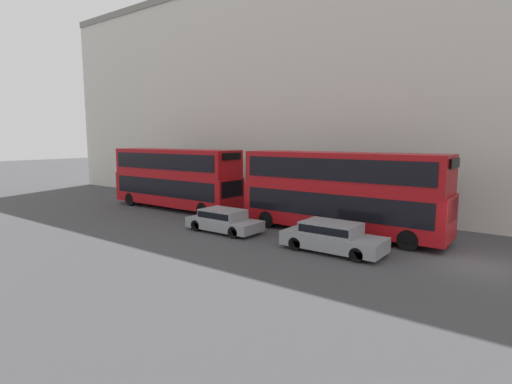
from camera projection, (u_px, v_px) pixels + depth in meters
ground_plane at (476, 265)px, 16.48m from camera, size 200.00×200.00×0.00m
building_facade at (511, 62)px, 20.81m from camera, size 1.10×80.00×17.62m
bus_leading at (340, 190)px, 21.52m from camera, size 2.59×11.23×4.44m
bus_second_in_queue at (175, 176)px, 29.32m from camera, size 2.59×11.03×4.40m
car_dark_sedan at (332, 236)px, 18.31m from camera, size 1.89×4.70×1.37m
car_hatchback at (224, 220)px, 22.26m from camera, size 1.87×4.30×1.26m
pedestrian at (348, 210)px, 24.53m from camera, size 0.36×0.36×1.72m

